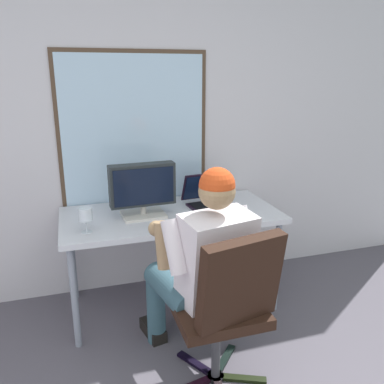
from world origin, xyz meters
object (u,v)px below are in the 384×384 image
at_px(person_seated, 203,264).
at_px(laptop, 206,197).
at_px(crt_monitor, 142,187).
at_px(wine_glass, 86,215).
at_px(office_chair, 227,301).
at_px(desk, 171,220).

height_order(person_seated, laptop, person_seated).
distance_m(crt_monitor, laptop, 0.53).
bearing_deg(laptop, crt_monitor, -168.12).
bearing_deg(wine_glass, office_chair, -48.29).
distance_m(desk, office_chair, 0.94).
distance_m(desk, person_seated, 0.67).
bearing_deg(wine_glass, desk, 18.13).
relative_size(crt_monitor, wine_glass, 2.86).
bearing_deg(laptop, person_seated, -110.63).
distance_m(office_chair, wine_glass, 1.02).
bearing_deg(person_seated, office_chair, -79.37).
xyz_separation_m(desk, office_chair, (0.06, -0.93, -0.12)).
relative_size(person_seated, laptop, 3.40).
bearing_deg(person_seated, laptop, 69.37).
relative_size(crt_monitor, laptop, 1.24).
bearing_deg(person_seated, desk, 90.98).
bearing_deg(desk, wine_glass, -161.87).
bearing_deg(person_seated, crt_monitor, 107.71).
bearing_deg(crt_monitor, laptop, 11.88).
relative_size(desk, office_chair, 1.60).
xyz_separation_m(crt_monitor, laptop, (0.50, 0.11, -0.15)).
height_order(desk, office_chair, office_chair).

